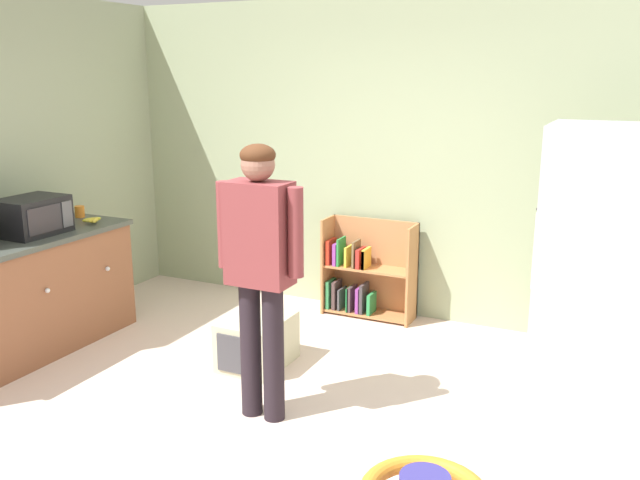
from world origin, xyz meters
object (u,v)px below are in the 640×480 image
object	(u,v)px
bookshelf	(364,275)
green_glass_bottle	(59,212)
standing_person	(260,259)
pet_carrier	(257,342)
refrigerator	(597,265)
banana_bunch	(94,220)
microwave	(32,216)
kitchen_counter	(18,299)
orange_cup	(80,212)

from	to	relation	value
bookshelf	green_glass_bottle	xyz separation A→B (m)	(-2.08, -1.39, 0.64)
standing_person	pet_carrier	size ratio (longest dim) A/B	3.07
refrigerator	banana_bunch	world-z (taller)	refrigerator
microwave	banana_bunch	bearing A→B (deg)	74.40
pet_carrier	green_glass_bottle	distance (m)	1.96
banana_bunch	green_glass_bottle	distance (m)	0.27
kitchen_counter	green_glass_bottle	size ratio (longest dim) A/B	7.65
pet_carrier	green_glass_bottle	world-z (taller)	green_glass_bottle
refrigerator	bookshelf	xyz separation A→B (m)	(-1.90, 0.77, -0.53)
pet_carrier	green_glass_bottle	size ratio (longest dim) A/B	2.24
orange_cup	refrigerator	bearing A→B (deg)	5.18
green_glass_bottle	kitchen_counter	bearing A→B (deg)	-80.57
kitchen_counter	standing_person	xyz separation A→B (m)	(2.11, -0.02, 0.57)
pet_carrier	banana_bunch	world-z (taller)	banana_bunch
orange_cup	microwave	bearing A→B (deg)	-77.09
kitchen_counter	banana_bunch	world-z (taller)	banana_bunch
refrigerator	bookshelf	size ratio (longest dim) A/B	2.09
microwave	green_glass_bottle	world-z (taller)	microwave
orange_cup	standing_person	bearing A→B (deg)	-20.45
kitchen_counter	banana_bunch	bearing A→B (deg)	78.73
microwave	green_glass_bottle	bearing A→B (deg)	105.09
bookshelf	standing_person	bearing A→B (deg)	-86.51
bookshelf	pet_carrier	world-z (taller)	bookshelf
bookshelf	microwave	world-z (taller)	microwave
kitchen_counter	pet_carrier	size ratio (longest dim) A/B	3.41
banana_bunch	green_glass_bottle	xyz separation A→B (m)	(-0.23, -0.13, 0.07)
standing_person	pet_carrier	xyz separation A→B (m)	(-0.42, 0.64, -0.84)
kitchen_counter	standing_person	world-z (taller)	standing_person
kitchen_counter	bookshelf	xyz separation A→B (m)	(1.99, 1.95, -0.09)
bookshelf	refrigerator	bearing A→B (deg)	-21.93
kitchen_counter	microwave	xyz separation A→B (m)	(0.00, 0.21, 0.59)
kitchen_counter	standing_person	distance (m)	2.18
standing_person	orange_cup	bearing A→B (deg)	159.55
microwave	banana_bunch	distance (m)	0.51
microwave	standing_person	bearing A→B (deg)	-6.10
refrigerator	banana_bunch	bearing A→B (deg)	-172.49
standing_person	microwave	bearing A→B (deg)	173.90
refrigerator	microwave	world-z (taller)	refrigerator
kitchen_counter	microwave	size ratio (longest dim) A/B	3.92
kitchen_counter	refrigerator	world-z (taller)	refrigerator
standing_person	banana_bunch	xyz separation A→B (m)	(-1.97, 0.71, -0.09)
microwave	orange_cup	size ratio (longest dim) A/B	5.05
bookshelf	pet_carrier	size ratio (longest dim) A/B	1.54
bookshelf	green_glass_bottle	distance (m)	2.58
refrigerator	banana_bunch	size ratio (longest dim) A/B	11.24
banana_bunch	orange_cup	xyz separation A→B (m)	(-0.27, 0.13, 0.02)
standing_person	green_glass_bottle	xyz separation A→B (m)	(-2.20, 0.58, -0.02)
green_glass_bottle	orange_cup	distance (m)	0.27
kitchen_counter	banana_bunch	size ratio (longest dim) A/B	11.89
pet_carrier	orange_cup	bearing A→B (deg)	173.73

